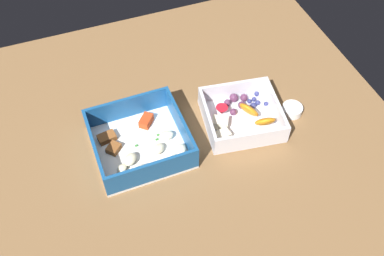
# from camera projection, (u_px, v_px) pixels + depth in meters

# --- Properties ---
(table_surface) EXTENTS (0.80, 0.80, 0.02)m
(table_surface) POSITION_uv_depth(u_px,v_px,m) (196.00, 138.00, 0.87)
(table_surface) COLOR brown
(table_surface) RESTS_ON ground
(pasta_container) EXTENTS (0.17, 0.17, 0.06)m
(pasta_container) POSITION_uv_depth(u_px,v_px,m) (141.00, 143.00, 0.82)
(pasta_container) COLOR white
(pasta_container) RESTS_ON table_surface
(fruit_bowl) EXTENTS (0.16, 0.16, 0.05)m
(fruit_bowl) POSITION_uv_depth(u_px,v_px,m) (242.00, 116.00, 0.87)
(fruit_bowl) COLOR white
(fruit_bowl) RESTS_ON table_surface
(paper_cup_liner) EXTENTS (0.04, 0.04, 0.02)m
(paper_cup_liner) POSITION_uv_depth(u_px,v_px,m) (292.00, 110.00, 0.89)
(paper_cup_liner) COLOR white
(paper_cup_liner) RESTS_ON table_surface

